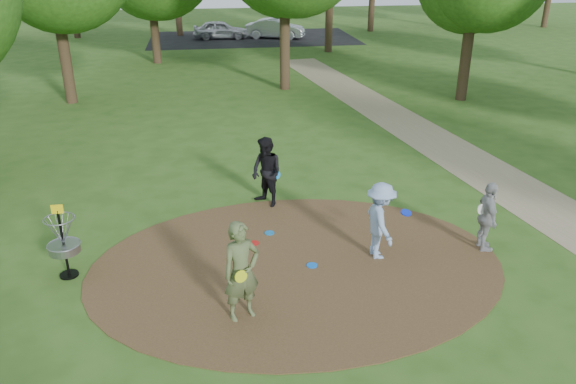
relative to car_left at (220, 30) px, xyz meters
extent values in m
plane|color=#2D5119|center=(0.21, -29.92, -0.62)|extent=(100.00, 100.00, 0.00)
cylinder|color=#47301C|center=(0.21, -29.92, -0.61)|extent=(8.40, 8.40, 0.02)
cube|color=#8C7A5B|center=(6.71, -27.92, -0.61)|extent=(7.55, 39.89, 0.01)
cube|color=black|center=(2.21, 0.08, -0.61)|extent=(14.00, 8.00, 0.01)
imported|color=#515E36|center=(-1.01, -31.47, 0.30)|extent=(0.79, 0.66, 1.83)
cylinder|color=#C9D617|center=(-1.03, -31.70, 0.35)|extent=(0.22, 0.11, 0.22)
imported|color=#8CA5D1|center=(1.94, -29.83, 0.20)|extent=(0.68, 1.10, 1.65)
cylinder|color=#0C25CD|center=(2.49, -29.81, 0.34)|extent=(0.28, 0.28, 0.08)
imported|color=black|center=(-0.04, -26.96, 0.25)|extent=(1.03, 1.07, 1.74)
cylinder|color=#0C82D4|center=(0.20, -26.93, 0.16)|extent=(0.23, 0.09, 0.22)
imported|color=#9D9C9F|center=(4.24, -29.89, 0.15)|extent=(0.50, 0.95, 1.54)
cylinder|color=silver|center=(4.06, -29.93, 0.36)|extent=(0.23, 0.12, 0.22)
cylinder|color=#166EB4|center=(-0.17, -28.51, -0.59)|extent=(0.22, 0.22, 0.02)
cylinder|color=blue|center=(0.50, -30.03, -0.59)|extent=(0.22, 0.22, 0.02)
cylinder|color=red|center=(-0.57, -28.92, -0.59)|extent=(0.22, 0.22, 0.02)
imported|color=#ACADB4|center=(0.00, 0.00, 0.00)|extent=(3.67, 1.55, 1.24)
imported|color=#B9BCC2|center=(3.73, -0.34, 0.03)|extent=(4.20, 2.62, 1.31)
cylinder|color=black|center=(-4.29, -29.62, 0.06)|extent=(0.05, 0.05, 1.35)
cylinder|color=black|center=(-4.29, -29.62, -0.60)|extent=(0.36, 0.36, 0.04)
cylinder|color=gray|center=(-4.29, -29.62, 0.00)|extent=(0.60, 0.60, 0.16)
torus|color=gray|center=(-4.29, -29.62, 0.08)|extent=(0.63, 0.63, 0.03)
torus|color=gray|center=(-4.29, -29.62, 0.63)|extent=(0.58, 0.58, 0.02)
cube|color=yellow|center=(-4.29, -29.62, 0.83)|extent=(0.22, 0.02, 0.18)
cylinder|color=#332316|center=(-6.79, -15.92, 1.28)|extent=(0.44, 0.44, 3.80)
cylinder|color=#332316|center=(2.21, -14.92, 1.47)|extent=(0.44, 0.44, 4.18)
cylinder|color=#332316|center=(9.21, -17.92, 1.19)|extent=(0.44, 0.44, 3.61)
cylinder|color=#332316|center=(-3.79, -7.92, 1.09)|extent=(0.44, 0.44, 3.42)
cylinder|color=#332316|center=(6.21, -5.92, 1.57)|extent=(0.44, 0.44, 4.37)
camera|label=1|loc=(-1.47, -39.59, 5.36)|focal=35.00mm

